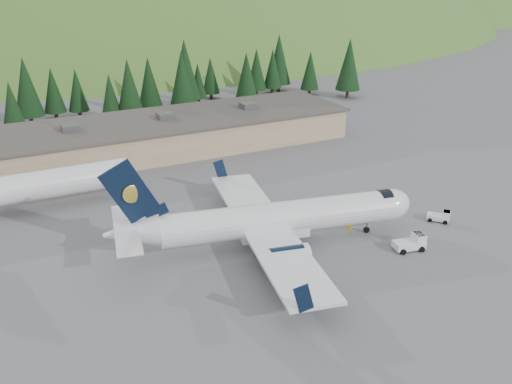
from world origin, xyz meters
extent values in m
plane|color=#5C5C61|center=(0.00, 0.00, 0.00)|extent=(600.00, 600.00, 0.00)
cylinder|color=white|center=(0.00, 0.00, 3.19)|extent=(26.46, 8.77, 3.53)
ellipsoid|color=white|center=(12.87, -2.66, 3.19)|extent=(5.21, 4.38, 3.53)
cylinder|color=black|center=(11.95, -2.47, 3.61)|extent=(1.88, 3.12, 2.91)
cone|color=white|center=(-15.63, 3.23, 3.57)|extent=(6.23, 4.60, 3.53)
cube|color=white|center=(-0.92, 0.19, 1.71)|extent=(7.96, 4.46, 0.94)
cube|color=white|center=(-1.84, 0.38, 2.25)|extent=(11.51, 32.30, 0.33)
cube|color=black|center=(0.01, 16.29, 3.47)|extent=(1.89, 0.52, 2.70)
cube|color=black|center=(-6.45, -14.96, 3.47)|extent=(1.89, 0.52, 2.70)
cylinder|color=black|center=(0.18, 5.52, 1.46)|extent=(4.30, 2.91, 2.16)
cylinder|color=white|center=(1.93, 5.16, 1.46)|extent=(1.01, 2.36, 2.29)
cube|color=white|center=(0.18, 5.52, 1.97)|extent=(2.07, 0.65, 0.84)
cylinder|color=black|center=(-2.02, -5.14, 1.46)|extent=(4.30, 2.91, 2.16)
cylinder|color=white|center=(-0.27, -5.50, 1.46)|extent=(1.01, 2.36, 2.29)
cube|color=white|center=(-2.02, -5.14, 1.97)|extent=(2.07, 0.65, 0.84)
cube|color=black|center=(-15.44, 3.19, 7.96)|extent=(5.74, 1.45, 6.89)
ellipsoid|color=gold|center=(-15.22, 3.34, 7.77)|extent=(1.85, 0.54, 1.86)
ellipsoid|color=gold|center=(-15.30, 2.97, 7.77)|extent=(1.85, 0.54, 1.86)
cube|color=black|center=(-13.05, 2.70, 5.52)|extent=(2.58, 0.75, 1.86)
cube|color=white|center=(-16.09, 3.32, 4.04)|extent=(4.76, 11.99, 0.21)
cylinder|color=slate|center=(10.11, -2.09, 0.84)|extent=(0.22, 0.22, 1.69)
cylinder|color=black|center=(10.11, -2.09, 0.36)|extent=(0.75, 0.40, 0.71)
cylinder|color=slate|center=(-2.25, 3.05, 0.94)|extent=(0.27, 0.27, 1.88)
cylinder|color=black|center=(-1.88, 2.98, 0.52)|extent=(1.08, 0.53, 1.03)
cylinder|color=black|center=(-2.61, 3.13, 0.52)|extent=(1.08, 0.53, 1.03)
cylinder|color=slate|center=(-3.27, -1.91, 0.94)|extent=(0.27, 0.27, 1.88)
cylinder|color=black|center=(-2.90, -1.99, 0.52)|extent=(1.08, 0.53, 1.03)
cylinder|color=black|center=(-3.64, -1.84, 0.52)|extent=(1.08, 0.53, 1.03)
cylinder|color=white|center=(-22.00, 22.00, 3.20)|extent=(22.00, 3.60, 3.60)
cube|color=white|center=(11.63, -7.48, 0.61)|extent=(3.60, 2.33, 0.78)
cube|color=white|center=(12.71, -7.72, 1.28)|extent=(1.41, 1.75, 1.00)
cube|color=black|center=(12.71, -7.72, 1.72)|extent=(1.28, 1.62, 0.11)
cylinder|color=black|center=(12.90, -6.85, 0.31)|extent=(0.66, 0.37, 0.62)
cylinder|color=black|center=(12.53, -8.58, 0.31)|extent=(0.66, 0.37, 0.62)
cylinder|color=black|center=(10.73, -6.38, 0.31)|extent=(0.66, 0.37, 0.62)
cylinder|color=black|center=(10.36, -8.12, 0.31)|extent=(0.66, 0.37, 0.62)
cube|color=white|center=(19.70, -3.50, 0.48)|extent=(2.73, 2.85, 0.61)
cube|color=white|center=(20.28, -4.16, 1.01)|extent=(1.50, 1.47, 0.79)
cube|color=black|center=(20.28, -4.16, 1.36)|extent=(1.38, 1.35, 0.09)
cylinder|color=black|center=(20.81, -3.70, 0.25)|extent=(0.47, 0.50, 0.49)
cylinder|color=black|center=(19.75, -4.62, 0.25)|extent=(0.47, 0.50, 0.49)
cylinder|color=black|center=(19.65, -2.38, 0.25)|extent=(0.47, 0.50, 0.49)
cylinder|color=black|center=(18.59, -3.30, 0.25)|extent=(0.47, 0.50, 0.49)
cube|color=tan|center=(-5.00, 38.00, 2.40)|extent=(70.00, 16.00, 4.80)
cube|color=#47423D|center=(-5.00, 38.00, 4.95)|extent=(71.00, 17.00, 0.40)
cube|color=slate|center=(-15.00, 38.00, 5.60)|extent=(2.50, 2.50, 1.00)
cube|color=slate|center=(0.00, 38.00, 5.60)|extent=(2.50, 2.50, 1.00)
cube|color=slate|center=(15.00, 38.00, 5.60)|extent=(2.50, 2.50, 1.00)
imported|color=#FDFB00|center=(8.58, -0.88, 0.92)|extent=(0.70, 0.49, 1.83)
cone|color=black|center=(-21.48, 54.31, 5.86)|extent=(4.30, 4.30, 8.80)
cone|color=black|center=(-17.91, 63.58, 7.26)|extent=(5.33, 5.33, 10.90)
cone|color=black|center=(-13.02, 65.83, 5.76)|extent=(4.22, 4.22, 8.64)
cone|color=black|center=(-8.66, 65.15, 5.45)|extent=(4.00, 4.00, 8.18)
cone|color=black|center=(-4.35, 56.32, 5.53)|extent=(4.06, 4.06, 8.29)
cone|color=black|center=(-0.95, 55.49, 7.01)|extent=(5.14, 5.14, 10.52)
cone|color=black|center=(4.21, 59.69, 6.65)|extent=(4.87, 4.87, 9.97)
cone|color=black|center=(9.76, 56.22, 7.29)|extent=(5.35, 5.35, 10.93)
cone|color=black|center=(12.76, 62.39, 8.09)|extent=(5.94, 5.94, 12.14)
cone|color=black|center=(16.55, 65.05, 4.98)|extent=(3.65, 3.65, 7.47)
cone|color=black|center=(20.70, 67.92, 5.28)|extent=(3.87, 3.87, 7.92)
cone|color=black|center=(25.38, 59.57, 6.35)|extent=(4.66, 4.66, 9.53)
cone|color=black|center=(31.02, 65.81, 6.07)|extent=(4.45, 4.45, 9.11)
cone|color=black|center=(35.41, 66.27, 5.82)|extent=(4.27, 4.27, 8.74)
cone|color=black|center=(37.84, 67.67, 7.54)|extent=(5.53, 5.53, 11.30)
cone|color=black|center=(42.15, 60.94, 5.71)|extent=(4.19, 4.19, 8.57)
cone|color=black|center=(48.37, 54.89, 7.50)|extent=(5.50, 5.50, 11.25)
ellipsoid|color=#3F6322|center=(40.00, 200.00, -85.00)|extent=(420.00, 300.00, 300.00)
ellipsoid|color=#3F6322|center=(160.00, 240.00, -85.00)|extent=(392.00, 280.00, 280.00)
camera|label=1|loc=(-28.14, -48.49, 29.28)|focal=40.00mm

